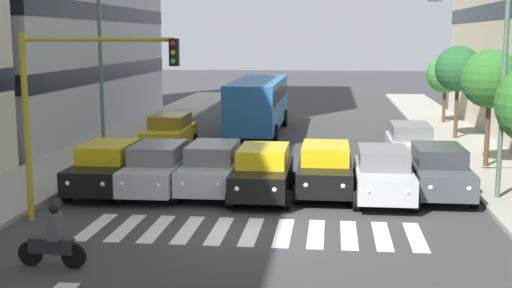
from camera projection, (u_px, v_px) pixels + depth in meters
ground_plane at (251, 232)px, 18.92m from camera, size 180.00×180.00×0.00m
crosswalk_markings at (251, 232)px, 18.92m from camera, size 9.45×2.80×0.01m
car_0 at (439, 171)px, 22.91m from camera, size 2.02×4.44×1.72m
car_1 at (383, 174)px, 22.43m from camera, size 2.02×4.44×1.72m
car_2 at (325, 169)px, 23.27m from camera, size 2.02×4.44×1.72m
car_3 at (263, 172)px, 22.76m from camera, size 2.02×4.44×1.72m
car_4 at (212, 168)px, 23.45m from camera, size 2.02×4.44×1.72m
car_5 at (158, 168)px, 23.38m from camera, size 2.02×4.44×1.72m
car_6 at (108, 167)px, 23.54m from camera, size 2.02×4.44×1.72m
car_row2_0 at (410, 144)px, 28.71m from camera, size 2.02×4.44×1.72m
car_row2_1 at (170, 132)px, 32.15m from camera, size 2.02×4.44×1.72m
bus_behind_traffic at (258, 100)px, 37.72m from camera, size 2.78×10.50×3.00m
motorcycle_with_rider at (53, 241)px, 15.93m from camera, size 1.70×0.38×1.57m
traffic_light_gantry at (69, 95)px, 19.39m from camera, size 4.63×0.36×5.50m
street_lamp_left at (490, 73)px, 21.72m from camera, size 2.62×0.28×6.67m
street_lamp_right at (110, 54)px, 28.70m from camera, size 2.70×0.28×7.43m
street_tree_1 at (490, 79)px, 27.18m from camera, size 2.37×2.37×4.74m
street_tree_2 at (458, 69)px, 34.84m from camera, size 2.37×2.37×4.77m
street_tree_3 at (445, 75)px, 41.35m from camera, size 2.27×2.27×4.08m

